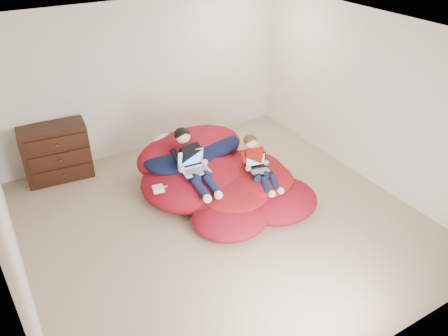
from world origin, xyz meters
TOP-DOWN VIEW (x-y plane):
  - room_shell at (0.00, 0.00)m, footprint 5.10×5.10m
  - dresser at (-1.65, 2.24)m, footprint 1.01×0.59m
  - beanbag_pile at (0.29, 0.61)m, footprint 2.23×2.34m
  - cream_pillow at (-0.19, 1.38)m, footprint 0.42×0.27m
  - older_boy at (-0.13, 0.61)m, footprint 0.35×1.04m
  - younger_boy at (0.70, 0.21)m, footprint 0.34×0.82m
  - laptop_white at (-0.13, 0.55)m, footprint 0.39×0.34m
  - laptop_black at (0.70, 0.19)m, footprint 0.34×0.30m
  - power_adapter at (-0.68, 0.55)m, footprint 0.17×0.17m

SIDE VIEW (x-z plane):
  - room_shell at x=0.00m, z-range -1.17..1.60m
  - beanbag_pile at x=0.29m, z-range -0.17..0.70m
  - power_adapter at x=-0.68m, z-range 0.39..0.45m
  - dresser at x=-1.65m, z-range 0.00..0.88m
  - laptop_black at x=0.70m, z-range 0.43..0.66m
  - younger_boy at x=0.70m, z-range 0.30..0.91m
  - cream_pillow at x=-0.19m, z-range 0.49..0.75m
  - laptop_white at x=-0.13m, z-range 0.50..0.76m
  - older_boy at x=-0.13m, z-range 0.34..1.03m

